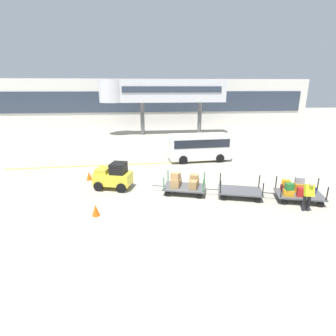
{
  "coord_description": "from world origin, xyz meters",
  "views": [
    {
      "loc": [
        -1.8,
        -13.29,
        5.72
      ],
      "look_at": [
        -0.15,
        2.16,
        0.97
      ],
      "focal_mm": 28.4,
      "sensor_mm": 36.0,
      "label": 1
    }
  ],
  "objects_px": {
    "safety_cone_far": "(89,176)",
    "baggage_handler": "(308,195)",
    "baggage_cart_lead": "(184,184)",
    "shuttle_van": "(199,145)",
    "baggage_cart_tail": "(297,191)",
    "baggage_tug": "(113,176)",
    "safety_cone_near": "(96,210)",
    "baggage_cart_middle": "(240,191)"
  },
  "relations": [
    {
      "from": "baggage_tug",
      "to": "safety_cone_far",
      "type": "bearing_deg",
      "value": 135.09
    },
    {
      "from": "baggage_cart_tail",
      "to": "safety_cone_near",
      "type": "relative_size",
      "value": 5.61
    },
    {
      "from": "baggage_tug",
      "to": "baggage_cart_middle",
      "type": "xyz_separation_m",
      "value": [
        6.87,
        -2.0,
        -0.41
      ]
    },
    {
      "from": "shuttle_van",
      "to": "safety_cone_far",
      "type": "bearing_deg",
      "value": -153.77
    },
    {
      "from": "baggage_handler",
      "to": "shuttle_van",
      "type": "bearing_deg",
      "value": 107.93
    },
    {
      "from": "baggage_tug",
      "to": "baggage_cart_middle",
      "type": "height_order",
      "value": "baggage_tug"
    },
    {
      "from": "baggage_cart_tail",
      "to": "shuttle_van",
      "type": "distance_m",
      "value": 9.1
    },
    {
      "from": "baggage_cart_tail",
      "to": "shuttle_van",
      "type": "xyz_separation_m",
      "value": [
        -3.37,
        8.43,
        0.7
      ]
    },
    {
      "from": "shuttle_van",
      "to": "baggage_cart_lead",
      "type": "bearing_deg",
      "value": -108.72
    },
    {
      "from": "shuttle_van",
      "to": "safety_cone_near",
      "type": "relative_size",
      "value": 8.93
    },
    {
      "from": "baggage_cart_lead",
      "to": "shuttle_van",
      "type": "xyz_separation_m",
      "value": [
        2.31,
        6.81,
        0.68
      ]
    },
    {
      "from": "baggage_tug",
      "to": "safety_cone_far",
      "type": "relative_size",
      "value": 4.23
    },
    {
      "from": "shuttle_van",
      "to": "safety_cone_near",
      "type": "height_order",
      "value": "shuttle_van"
    },
    {
      "from": "baggage_tug",
      "to": "safety_cone_near",
      "type": "distance_m",
      "value": 3.48
    },
    {
      "from": "baggage_handler",
      "to": "baggage_cart_tail",
      "type": "bearing_deg",
      "value": 79.3
    },
    {
      "from": "shuttle_van",
      "to": "safety_cone_far",
      "type": "distance_m",
      "value": 8.98
    },
    {
      "from": "safety_cone_far",
      "to": "baggage_handler",
      "type": "bearing_deg",
      "value": -27.24
    },
    {
      "from": "baggage_cart_lead",
      "to": "safety_cone_far",
      "type": "height_order",
      "value": "baggage_cart_lead"
    },
    {
      "from": "baggage_cart_tail",
      "to": "shuttle_van",
      "type": "relative_size",
      "value": 0.63
    },
    {
      "from": "shuttle_van",
      "to": "safety_cone_near",
      "type": "distance_m",
      "value": 11.39
    },
    {
      "from": "baggage_cart_tail",
      "to": "shuttle_van",
      "type": "height_order",
      "value": "shuttle_van"
    },
    {
      "from": "baggage_cart_lead",
      "to": "safety_cone_near",
      "type": "height_order",
      "value": "baggage_cart_lead"
    },
    {
      "from": "shuttle_van",
      "to": "safety_cone_far",
      "type": "relative_size",
      "value": 8.93
    },
    {
      "from": "safety_cone_far",
      "to": "baggage_tug",
      "type": "bearing_deg",
      "value": -44.91
    },
    {
      "from": "baggage_cart_lead",
      "to": "baggage_cart_tail",
      "type": "distance_m",
      "value": 5.9
    },
    {
      "from": "baggage_handler",
      "to": "shuttle_van",
      "type": "height_order",
      "value": "shuttle_van"
    },
    {
      "from": "baggage_cart_middle",
      "to": "shuttle_van",
      "type": "bearing_deg",
      "value": 94.34
    },
    {
      "from": "safety_cone_far",
      "to": "baggage_cart_lead",
      "type": "bearing_deg",
      "value": -26.68
    },
    {
      "from": "baggage_cart_lead",
      "to": "safety_cone_near",
      "type": "distance_m",
      "value": 5.05
    },
    {
      "from": "baggage_cart_tail",
      "to": "safety_cone_far",
      "type": "distance_m",
      "value": 12.23
    },
    {
      "from": "baggage_cart_tail",
      "to": "baggage_tug",
      "type": "bearing_deg",
      "value": 164.01
    },
    {
      "from": "baggage_cart_lead",
      "to": "baggage_cart_middle",
      "type": "distance_m",
      "value": 3.02
    },
    {
      "from": "baggage_cart_tail",
      "to": "baggage_handler",
      "type": "bearing_deg",
      "value": -100.7
    },
    {
      "from": "baggage_tug",
      "to": "baggage_handler",
      "type": "relative_size",
      "value": 1.49
    },
    {
      "from": "baggage_handler",
      "to": "safety_cone_far",
      "type": "bearing_deg",
      "value": 152.76
    },
    {
      "from": "baggage_cart_lead",
      "to": "safety_cone_near",
      "type": "relative_size",
      "value": 5.61
    },
    {
      "from": "baggage_cart_tail",
      "to": "safety_cone_far",
      "type": "xyz_separation_m",
      "value": [
        -11.38,
        4.48,
        -0.26
      ]
    },
    {
      "from": "baggage_tug",
      "to": "baggage_cart_tail",
      "type": "height_order",
      "value": "baggage_tug"
    },
    {
      "from": "baggage_tug",
      "to": "safety_cone_near",
      "type": "bearing_deg",
      "value": -98.92
    },
    {
      "from": "baggage_tug",
      "to": "baggage_cart_tail",
      "type": "bearing_deg",
      "value": -15.99
    },
    {
      "from": "baggage_cart_tail",
      "to": "safety_cone_far",
      "type": "height_order",
      "value": "baggage_cart_tail"
    },
    {
      "from": "baggage_handler",
      "to": "safety_cone_near",
      "type": "height_order",
      "value": "baggage_handler"
    }
  ]
}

